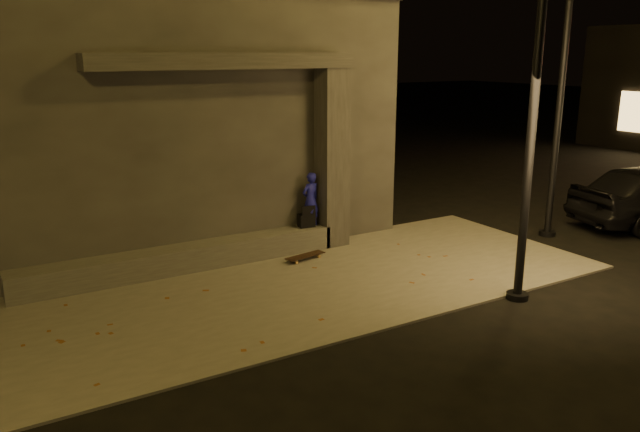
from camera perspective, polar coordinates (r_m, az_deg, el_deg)
ground at (r=9.33m, az=4.39°, el=-10.22°), size 120.00×120.00×0.00m
sidewalk at (r=10.88m, az=-1.72°, el=-6.33°), size 11.00×4.40×0.04m
building at (r=14.00m, az=-14.60°, el=8.85°), size 9.00×5.10×5.22m
ledge at (r=11.76m, az=-12.35°, el=-3.79°), size 6.00×0.55×0.45m
column at (r=12.70m, az=1.08°, el=5.26°), size 0.55×0.55×3.60m
canopy at (r=11.56m, az=-8.59°, el=13.83°), size 5.00×0.70×0.28m
skateboarder at (r=12.60m, az=-0.87°, el=1.51°), size 0.45×0.34×1.11m
backpack at (r=12.65m, az=-1.26°, el=-0.30°), size 0.35×0.25×0.46m
skateboard at (r=12.08m, az=-1.35°, el=-3.68°), size 0.87×0.36×0.09m
street_lamp_0 at (r=10.12m, az=19.50°, el=15.82°), size 0.36×0.36×7.55m
street_lamp_2 at (r=14.19m, az=21.71°, el=16.31°), size 0.36×0.36×8.12m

